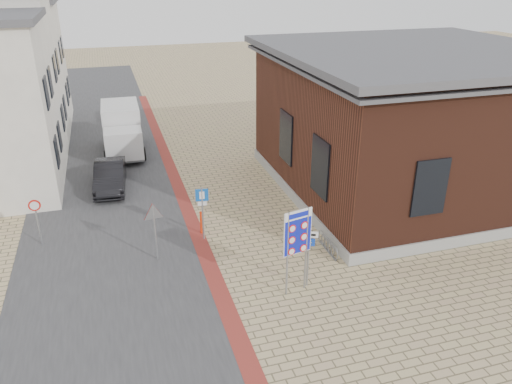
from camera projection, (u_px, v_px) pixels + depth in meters
ground at (283, 295)px, 16.92m from camera, size 120.00×120.00×0.00m
road_strip at (104, 161)px, 28.52m from camera, size 7.00×60.00×0.02m
curb_strip at (178, 187)px, 25.09m from camera, size 0.60×40.00×0.02m
brick_building at (412, 118)px, 23.94m from camera, size 13.00×13.00×6.80m
townhouse_far at (7, 65)px, 33.19m from camera, size 7.40×6.40×8.30m
bike_rack at (328, 245)px, 19.42m from camera, size 0.08×1.80×0.60m
sedan at (110, 176)px, 24.75m from camera, size 1.72×4.15×1.34m
box_truck at (122, 129)px, 29.24m from camera, size 2.34×5.29×2.74m
border_sign at (298, 234)px, 16.21m from camera, size 1.04×0.27×3.09m
essen_sign at (308, 248)px, 16.82m from camera, size 0.58×0.26×2.27m
parking_sign at (202, 205)px, 19.71m from camera, size 0.51×0.10×2.31m
yield_sign at (154, 218)px, 18.23m from camera, size 0.82×0.16×2.31m
speed_sign at (37, 216)px, 19.44m from camera, size 0.47×0.07×1.98m
bollard at (201, 223)px, 20.59m from camera, size 0.12×0.12×1.01m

